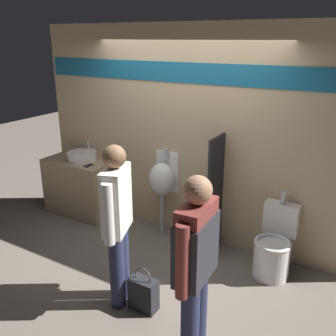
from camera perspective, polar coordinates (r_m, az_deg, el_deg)
ground_plane at (r=4.79m, az=-1.06°, el=-12.54°), size 16.00×16.00×0.00m
display_wall at (r=4.73m, az=2.65°, el=5.07°), size 4.37×0.07×2.70m
sink_counter at (r=5.74m, az=-13.34°, el=-2.82°), size 1.03×0.50×0.83m
sink_basin at (r=5.58m, az=-12.99°, el=1.82°), size 0.43×0.43×0.27m
cell_phone at (r=5.32m, az=-12.02°, el=0.39°), size 0.07×0.14×0.01m
divider_near_counter at (r=4.51m, az=7.16°, el=-4.24°), size 0.03×0.41×1.47m
urinal_near_counter at (r=4.88m, az=-0.88°, el=-1.70°), size 0.35×0.31×1.17m
toilet at (r=4.41m, az=15.82°, el=-11.65°), size 0.41×0.57×0.92m
person_in_vest at (r=2.90m, az=4.23°, el=-13.89°), size 0.22×0.57×1.62m
person_with_lanyard at (r=3.58m, az=-7.73°, el=-7.85°), size 0.31×0.54×1.64m
shopping_bag at (r=3.84m, az=-3.77°, el=-18.56°), size 0.28×0.15×0.46m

